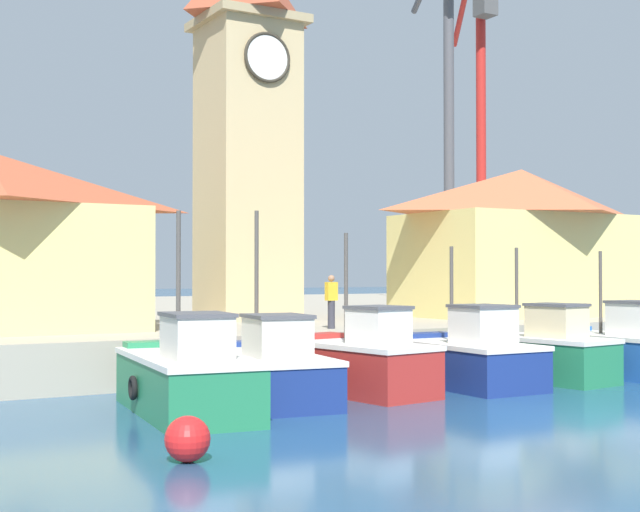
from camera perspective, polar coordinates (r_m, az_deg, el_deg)
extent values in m
plane|color=navy|center=(19.08, 15.93, -10.02)|extent=(300.00, 300.00, 0.00)
cube|color=#A89E89|center=(43.85, -12.00, -4.13)|extent=(120.00, 40.00, 1.30)
cube|color=#237A4C|center=(19.23, -8.60, -8.27)|extent=(2.53, 5.26, 1.13)
cube|color=#237A4C|center=(21.36, -10.17, -5.70)|extent=(1.73, 0.79, 0.24)
cube|color=silver|center=(19.16, -8.60, -6.44)|extent=(2.60, 5.33, 0.12)
cube|color=beige|center=(18.27, -7.88, -5.18)|extent=(1.35, 1.65, 0.85)
cube|color=#4C4C51|center=(18.24, -7.88, -3.73)|extent=(1.43, 1.73, 0.08)
cylinder|color=#4C4742|center=(19.69, -9.05, -1.61)|extent=(0.10, 0.10, 3.10)
torus|color=black|center=(19.23, -11.89, -8.26)|extent=(0.18, 0.53, 0.52)
cube|color=navy|center=(20.89, -3.56, -7.90)|extent=(2.64, 5.12, 1.00)
cube|color=navy|center=(22.91, -5.35, -5.75)|extent=(1.77, 0.82, 0.24)
cube|color=silver|center=(20.83, -3.56, -6.41)|extent=(2.71, 5.19, 0.12)
cube|color=beige|center=(19.99, -2.76, -5.22)|extent=(1.39, 1.62, 0.87)
cube|color=#4C4C51|center=(19.96, -2.76, -3.86)|extent=(1.48, 1.71, 0.08)
cylinder|color=#4C4742|center=(21.32, -4.09, -1.60)|extent=(0.10, 0.10, 3.36)
torus|color=black|center=(20.80, -6.64, -7.93)|extent=(0.19, 0.53, 0.52)
cube|color=#AD2823|center=(22.07, 2.53, -7.33)|extent=(2.41, 4.25, 1.15)
cube|color=#AD2823|center=(23.36, -0.32, -5.27)|extent=(1.63, 0.82, 0.24)
cube|color=silver|center=(22.01, 2.53, -5.71)|extent=(2.48, 4.32, 0.12)
cube|color=silver|center=(21.45, 3.76, -4.54)|extent=(1.27, 1.36, 0.84)
cube|color=#4C4C51|center=(21.43, 3.76, -3.31)|extent=(1.36, 1.45, 0.08)
cylinder|color=#4C4742|center=(22.32, 1.68, -2.00)|extent=(0.10, 0.10, 2.72)
torus|color=black|center=(21.59, 0.16, -7.47)|extent=(0.20, 0.53, 0.52)
cube|color=navy|center=(23.83, 9.23, -6.98)|extent=(2.14, 4.35, 1.05)
cube|color=navy|center=(25.30, 6.52, -5.18)|extent=(1.78, 0.62, 0.24)
cube|color=silver|center=(23.78, 9.23, -5.60)|extent=(2.20, 4.42, 0.12)
cube|color=silver|center=(23.16, 10.39, -4.42)|extent=(1.27, 1.31, 0.93)
cube|color=#4C4C51|center=(23.13, 10.39, -3.17)|extent=(1.35, 1.40, 0.08)
cylinder|color=#4C4742|center=(24.14, 8.42, -2.39)|extent=(0.10, 0.10, 2.53)
torus|color=black|center=(23.33, 6.72, -7.11)|extent=(0.13, 0.52, 0.52)
cube|color=#237A4C|center=(25.70, 13.48, -6.47)|extent=(2.30, 4.80, 1.12)
cube|color=#237A4C|center=(26.98, 10.07, -4.78)|extent=(1.52, 0.78, 0.24)
cube|color=silver|center=(25.65, 13.48, -5.12)|extent=(2.37, 4.87, 0.12)
cube|color=beige|center=(25.12, 14.90, -4.09)|extent=(1.20, 1.51, 0.85)
cube|color=#4C4C51|center=(25.10, 14.90, -3.03)|extent=(1.29, 1.60, 0.08)
cylinder|color=#4C4742|center=(25.96, 12.47, -2.21)|extent=(0.10, 0.10, 2.47)
torus|color=black|center=(25.13, 11.72, -6.60)|extent=(0.19, 0.53, 0.52)
cube|color=#2356A8|center=(27.28, 18.38, -6.15)|extent=(2.09, 4.24, 1.09)
cube|color=#2356A8|center=(28.41, 15.50, -4.62)|extent=(1.64, 0.67, 0.24)
cube|color=silver|center=(27.23, 18.37, -4.90)|extent=(2.15, 4.30, 0.12)
cube|color=silver|center=(26.75, 19.58, -3.85)|extent=(1.19, 1.30, 0.91)
cube|color=#4C4C51|center=(26.73, 19.57, -2.79)|extent=(1.28, 1.38, 0.08)
cylinder|color=#4C4742|center=(27.51, 17.52, -2.22)|extent=(0.10, 0.10, 2.42)
torus|color=black|center=(26.63, 16.63, -6.29)|extent=(0.14, 0.53, 0.52)
cube|color=tan|center=(32.38, -4.67, 5.31)|extent=(3.01, 3.01, 10.59)
cube|color=tan|center=(33.43, -4.66, 14.62)|extent=(3.51, 3.51, 0.30)
cylinder|color=white|center=(31.67, -3.42, 12.56)|extent=(1.66, 0.12, 1.66)
torus|color=#332D23|center=(31.63, -3.39, 12.57)|extent=(1.78, 0.12, 1.78)
cube|color=#E5D17A|center=(36.28, 12.81, -0.61)|extent=(9.32, 5.44, 3.96)
pyramid|color=#C1603D|center=(36.42, 12.79, 3.97)|extent=(9.72, 5.84, 1.86)
cube|color=maroon|center=(51.26, 10.31, -2.30)|extent=(2.00, 2.00, 1.20)
cylinder|color=red|center=(51.97, 10.27, 8.47)|extent=(0.56, 0.56, 18.23)
cube|color=#4C4C4C|center=(52.23, 10.54, 15.38)|extent=(1.00, 1.00, 1.00)
cube|color=#353539|center=(47.69, 8.28, -2.40)|extent=(2.00, 2.00, 1.20)
cylinder|color=#4C4C51|center=(48.55, 8.25, 9.76)|extent=(0.56, 0.56, 19.25)
sphere|color=red|center=(14.41, -8.48, -11.51)|extent=(0.73, 0.73, 0.73)
cylinder|color=#33333D|center=(26.92, 0.73, -3.77)|extent=(0.22, 0.22, 0.85)
cube|color=gold|center=(26.90, 0.73, -2.27)|extent=(0.34, 0.22, 0.56)
sphere|color=#9E7051|center=(26.90, 0.73, -1.44)|extent=(0.20, 0.20, 0.20)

